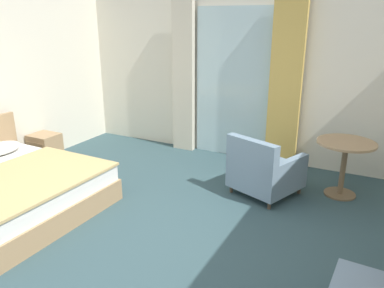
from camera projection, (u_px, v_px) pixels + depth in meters
The scene contains 9 objects.
ground at pixel (144, 245), 3.99m from camera, with size 6.54×6.55×0.10m, color #334C51.
wall_back at pixel (245, 74), 6.08m from camera, with size 6.14×0.12×2.76m, color silver.
balcony_glass_door at pixel (233, 85), 6.14m from camera, with size 1.31×0.02×2.43m, color silver.
curtain_panel_left at pixel (183, 77), 6.41m from camera, with size 0.38×0.10×2.58m, color beige.
curtain_panel_right at pixel (285, 85), 5.65m from camera, with size 0.48×0.10×2.58m, color tan.
bed at pixel (6, 189), 4.58m from camera, with size 2.09×1.85×0.93m.
nightstand at pixel (45, 149), 6.07m from camera, with size 0.43×0.39×0.48m.
armchair_by_window at pixel (264, 171), 4.95m from camera, with size 0.98×0.99×0.82m.
round_cafe_table at pixel (345, 156), 4.85m from camera, with size 0.74×0.74×0.75m.
Camera 1 is at (2.03, -2.83, 2.24)m, focal length 35.11 mm.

